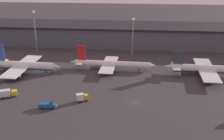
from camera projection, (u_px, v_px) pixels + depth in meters
name	position (u px, v px, depth m)	size (l,w,h in m)	color
ground	(134.00, 102.00, 116.53)	(600.00, 600.00, 0.00)	#383538
terminal_building	(137.00, 35.00, 195.24)	(211.45, 30.48, 14.13)	#4C515B
airplane_0	(24.00, 65.00, 147.53)	(40.04, 35.14, 14.66)	white
airplane_1	(112.00, 64.00, 151.12)	(47.21, 27.62, 12.82)	silver
airplane_2	(209.00, 69.00, 142.79)	(47.01, 34.82, 12.42)	silver
service_vehicle_0	(82.00, 97.00, 116.55)	(5.30, 3.94, 3.43)	gold
service_vehicle_1	(48.00, 105.00, 110.95)	(6.94, 2.24, 2.96)	#195199
service_vehicle_4	(7.00, 93.00, 120.07)	(7.86, 5.18, 3.43)	gold
lamp_post_0	(35.00, 27.00, 173.51)	(1.80, 1.80, 27.04)	slate
lamp_post_1	(133.00, 32.00, 168.91)	(1.80, 1.80, 23.66)	slate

